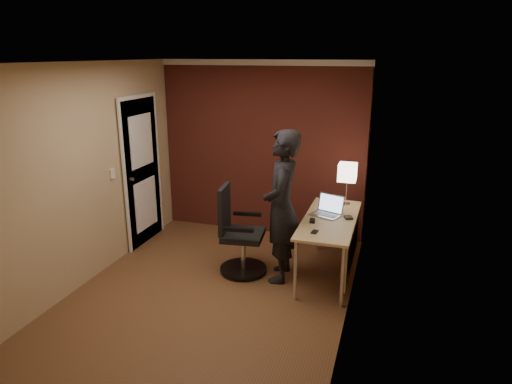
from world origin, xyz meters
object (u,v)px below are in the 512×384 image
Objects in this scene: laptop at (328,209)px; phone at (315,232)px; desk_lamp at (347,173)px; wallet at (348,217)px; person at (282,207)px; office_chair at (238,236)px; mouse at (312,221)px; desk at (336,229)px.

laptop is 3.48× the size of phone.
wallet is (0.09, -0.51, -0.41)m from desk_lamp.
phone is 0.53m from person.
office_chair is at bearing -166.70° from wallet.
mouse is 0.87× the size of phone.
wallet is 0.80m from person.
laptop is at bearing 58.88° from mouse.
desk_lamp reaches higher than desk.
person reaches higher than phone.
phone is 0.62m from wallet.
person reaches higher than desk.
laptop is at bearing 119.41° from person.
mouse is 0.45m from wallet.
laptop is 4.00× the size of mouse.
phone is (-0.21, -1.06, -0.41)m from desk_lamp.
phone is (-0.17, -0.48, 0.13)m from desk.
desk is at bearing 28.02° from mouse.
mouse is 0.31m from phone.
desk is 0.79m from desk_lamp.
desk is 0.20m from wallet.
laptop is at bearing 19.81° from office_chair.
office_chair reaches higher than phone.
desk is at bearing 11.71° from office_chair.
wallet is 1.33m from office_chair.
laptop is at bearing 131.37° from desk.
person is at bearing -159.29° from desk.
desk_lamp is (0.04, 0.57, 0.55)m from desk.
person is at bearing -158.30° from wallet.
desk is 15.00× the size of mouse.
laptop is 3.64× the size of wallet.
wallet is 0.10× the size of office_chair.
desk is 3.75× the size of laptop.
desk is 0.26m from laptop.
person is at bearing 0.90° from office_chair.
laptop is 1.13m from office_chair.
phone reaches higher than desk.
wallet is (0.30, 0.55, 0.01)m from phone.
person is (-0.64, -0.80, -0.25)m from desk_lamp.
laptop is 0.62m from phone.
office_chair is 0.68m from person.
office_chair reaches higher than mouse.
phone is at bearing -83.04° from mouse.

